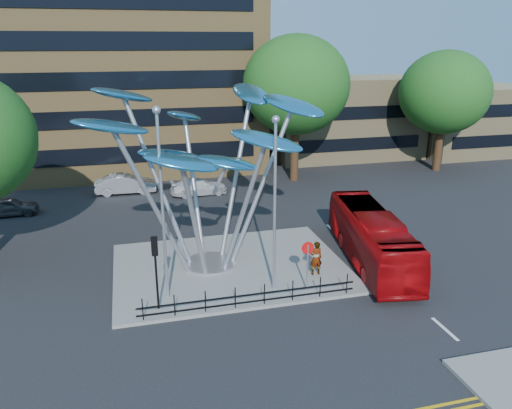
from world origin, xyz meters
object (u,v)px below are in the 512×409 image
object	(u,v)px
street_lamp_left	(161,189)
pedestrian	(316,258)
red_bus	(371,237)
parked_car_mid	(126,184)
street_lamp_right	(275,190)
leaf_sculpture	(204,139)
traffic_light_island	(155,258)
tree_right	(296,85)
parked_car_right	(199,187)
tree_far	(445,93)
parked_car_left	(9,207)
no_entry_sign_island	(308,258)

from	to	relation	value
street_lamp_left	pedestrian	xyz separation A→B (m)	(7.50, 0.45, -4.31)
red_bus	pedestrian	xyz separation A→B (m)	(-3.60, -1.08, -0.36)
pedestrian	parked_car_mid	size ratio (longest dim) A/B	0.38
street_lamp_left	street_lamp_right	xyz separation A→B (m)	(5.00, -0.50, -0.26)
leaf_sculpture	traffic_light_island	distance (m)	6.65
tree_right	parked_car_right	distance (m)	11.57
traffic_light_island	tree_far	bearing A→B (deg)	35.84
street_lamp_right	pedestrian	xyz separation A→B (m)	(2.50, 0.95, -4.05)
tree_right	parked_car_left	size ratio (longest dim) A/B	3.22
red_bus	parked_car_right	bearing A→B (deg)	125.98
no_entry_sign_island	red_bus	xyz separation A→B (m)	(4.60, 2.51, -0.41)
no_entry_sign_island	tree_far	bearing A→B (deg)	44.25
pedestrian	parked_car_left	size ratio (longest dim) A/B	0.48
street_lamp_left	parked_car_mid	world-z (taller)	street_lamp_left
leaf_sculpture	pedestrian	xyz separation A→B (m)	(5.07, -2.73, -5.83)
tree_far	traffic_light_island	world-z (taller)	tree_far
red_bus	street_lamp_left	bearing A→B (deg)	-162.26
traffic_light_island	parked_car_left	bearing A→B (deg)	119.82
parked_car_right	street_lamp_right	bearing A→B (deg)	179.02
pedestrian	street_lamp_left	bearing A→B (deg)	2.47
parked_car_left	red_bus	bearing A→B (deg)	-125.10
street_lamp_left	traffic_light_island	bearing A→B (deg)	-116.57
leaf_sculpture	traffic_light_island	size ratio (longest dim) A/B	3.71
parked_car_mid	tree_far	bearing A→B (deg)	-87.80
traffic_light_island	parked_car_right	size ratio (longest dim) A/B	0.78
street_lamp_left	pedestrian	size ratio (longest dim) A/B	4.91
tree_right	street_lamp_left	size ratio (longest dim) A/B	1.38
parked_car_left	leaf_sculpture	bearing A→B (deg)	-136.49
street_lamp_right	pedestrian	size ratio (longest dim) A/B	4.63
no_entry_sign_island	parked_car_left	distance (m)	22.40
traffic_light_island	pedestrian	bearing A→B (deg)	10.25
street_lamp_left	red_bus	world-z (taller)	street_lamp_left
parked_car_right	leaf_sculpture	bearing A→B (deg)	168.89
tree_far	no_entry_sign_island	xyz separation A→B (m)	(-20.00, -19.48, -5.29)
street_lamp_right	no_entry_sign_island	bearing A→B (deg)	-17.87
red_bus	parked_car_left	xyz separation A→B (m)	(-20.58, 13.14, -0.77)
pedestrian	parked_car_left	world-z (taller)	pedestrian
parked_car_left	parked_car_mid	size ratio (longest dim) A/B	0.80
traffic_light_island	no_entry_sign_island	world-z (taller)	traffic_light_island
street_lamp_right	traffic_light_island	distance (m)	6.05
street_lamp_right	pedestrian	distance (m)	4.85
street_lamp_left	parked_car_left	size ratio (longest dim) A/B	2.34
tree_right	traffic_light_island	distance (m)	24.06
tree_right	street_lamp_left	xyz separation A→B (m)	(-12.50, -18.50, -2.68)
tree_far	parked_car_mid	world-z (taller)	tree_far
street_lamp_right	parked_car_right	distance (m)	17.41
tree_far	parked_car_mid	xyz separation A→B (m)	(-28.15, -0.45, -6.34)
red_bus	parked_car_mid	distance (m)	20.89
street_lamp_left	traffic_light_island	xyz separation A→B (m)	(-0.50, -1.00, -2.74)
tree_far	parked_car_mid	bearing A→B (deg)	-179.08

